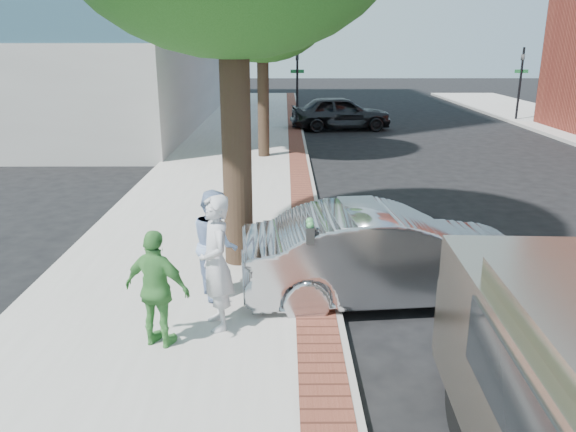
{
  "coord_description": "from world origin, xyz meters",
  "views": [
    {
      "loc": [
        0.24,
        -7.82,
        4.03
      ],
      "look_at": [
        0.3,
        1.3,
        1.2
      ],
      "focal_mm": 35.0,
      "sensor_mm": 36.0,
      "label": 1
    }
  ],
  "objects_px": {
    "parking_meter": "(310,247)",
    "sedan_silver": "(388,255)",
    "person_officer": "(215,243)",
    "person_green": "(157,289)",
    "person_gray": "(216,263)",
    "bg_car": "(341,113)"
  },
  "relations": [
    {
      "from": "parking_meter",
      "to": "sedan_silver",
      "type": "height_order",
      "value": "parking_meter"
    },
    {
      "from": "person_officer",
      "to": "person_green",
      "type": "xyz_separation_m",
      "value": [
        -0.57,
        -1.59,
        -0.06
      ]
    },
    {
      "from": "person_gray",
      "to": "sedan_silver",
      "type": "bearing_deg",
      "value": 94.64
    },
    {
      "from": "sedan_silver",
      "to": "person_gray",
      "type": "bearing_deg",
      "value": 108.55
    },
    {
      "from": "sedan_silver",
      "to": "parking_meter",
      "type": "bearing_deg",
      "value": 116.14
    },
    {
      "from": "person_gray",
      "to": "person_officer",
      "type": "distance_m",
      "value": 1.09
    },
    {
      "from": "parking_meter",
      "to": "sedan_silver",
      "type": "distance_m",
      "value": 1.59
    },
    {
      "from": "person_officer",
      "to": "person_green",
      "type": "bearing_deg",
      "value": 139.78
    },
    {
      "from": "parking_meter",
      "to": "person_green",
      "type": "bearing_deg",
      "value": -156.48
    },
    {
      "from": "person_gray",
      "to": "person_officer",
      "type": "relative_size",
      "value": 1.12
    },
    {
      "from": "person_gray",
      "to": "bg_car",
      "type": "height_order",
      "value": "person_gray"
    },
    {
      "from": "parking_meter",
      "to": "bg_car",
      "type": "bearing_deg",
      "value": 83.2
    },
    {
      "from": "person_officer",
      "to": "bg_car",
      "type": "bearing_deg",
      "value": -31.92
    },
    {
      "from": "parking_meter",
      "to": "sedan_silver",
      "type": "bearing_deg",
      "value": 31.85
    },
    {
      "from": "person_gray",
      "to": "bg_car",
      "type": "relative_size",
      "value": 0.41
    },
    {
      "from": "parking_meter",
      "to": "person_officer",
      "type": "bearing_deg",
      "value": 153.96
    },
    {
      "from": "person_gray",
      "to": "person_green",
      "type": "distance_m",
      "value": 0.89
    },
    {
      "from": "bg_car",
      "to": "sedan_silver",
      "type": "bearing_deg",
      "value": 170.68
    },
    {
      "from": "parking_meter",
      "to": "person_gray",
      "type": "bearing_deg",
      "value": -164.24
    },
    {
      "from": "bg_car",
      "to": "person_gray",
      "type": "bearing_deg",
      "value": 163.45
    },
    {
      "from": "person_officer",
      "to": "bg_car",
      "type": "distance_m",
      "value": 19.15
    },
    {
      "from": "person_green",
      "to": "person_gray",
      "type": "bearing_deg",
      "value": -123.92
    }
  ]
}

